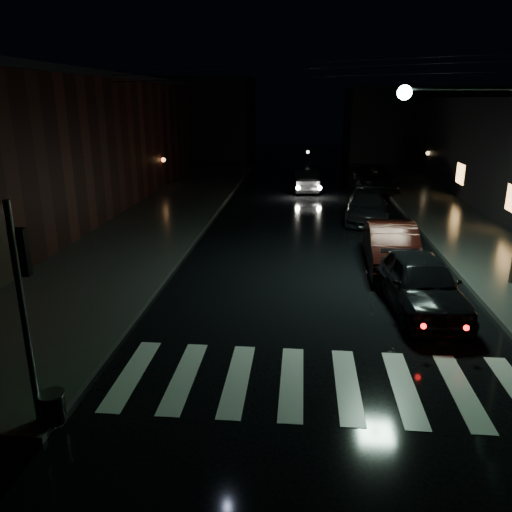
% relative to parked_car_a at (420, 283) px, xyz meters
% --- Properties ---
extents(ground, '(120.00, 120.00, 0.00)m').
position_rel_parked_car_a_xyz_m(ground, '(-6.01, -4.85, -0.82)').
color(ground, black).
rests_on(ground, ground).
extents(sidewalk_left, '(6.00, 44.00, 0.15)m').
position_rel_parked_car_a_xyz_m(sidewalk_left, '(-11.01, 9.15, -0.74)').
color(sidewalk_left, '#282826').
rests_on(sidewalk_left, ground).
extents(sidewalk_right, '(4.00, 44.00, 0.15)m').
position_rel_parked_car_a_xyz_m(sidewalk_right, '(3.99, 9.15, -0.74)').
color(sidewalk_right, '#282826').
rests_on(sidewalk_right, ground).
extents(building_left, '(10.00, 36.00, 7.00)m').
position_rel_parked_car_a_xyz_m(building_left, '(-18.01, 11.15, 2.68)').
color(building_left, black).
rests_on(building_left, ground).
extents(building_far_left, '(14.00, 10.00, 8.00)m').
position_rel_parked_car_a_xyz_m(building_far_left, '(-16.01, 40.15, 3.18)').
color(building_far_left, black).
rests_on(building_far_left, ground).
extents(building_far_right, '(14.00, 10.00, 7.00)m').
position_rel_parked_car_a_xyz_m(building_far_right, '(7.99, 40.15, 2.68)').
color(building_far_right, black).
rests_on(building_far_right, ground).
extents(crosswalk, '(9.00, 3.00, 0.01)m').
position_rel_parked_car_a_xyz_m(crosswalk, '(-3.01, -4.35, -0.81)').
color(crosswalk, beige).
rests_on(crosswalk, ground).
extents(signal_pole_corner, '(0.68, 0.61, 4.20)m').
position_rel_parked_car_a_xyz_m(signal_pole_corner, '(-8.16, -6.31, 0.72)').
color(signal_pole_corner, slate).
rests_on(signal_pole_corner, ground).
extents(utility_pole, '(4.92, 0.44, 8.00)m').
position_rel_parked_car_a_xyz_m(utility_pole, '(2.82, 2.15, 3.78)').
color(utility_pole, black).
rests_on(utility_pole, ground).
extents(parked_car_a, '(2.31, 4.93, 1.63)m').
position_rel_parked_car_a_xyz_m(parked_car_a, '(0.00, 0.00, 0.00)').
color(parked_car_a, black).
rests_on(parked_car_a, ground).
extents(parked_car_b, '(1.91, 4.98, 1.62)m').
position_rel_parked_car_a_xyz_m(parked_car_b, '(-0.21, 3.71, -0.01)').
color(parked_car_b, black).
rests_on(parked_car_b, ground).
extents(parked_car_c, '(2.61, 5.24, 1.46)m').
position_rel_parked_car_a_xyz_m(parked_car_c, '(-0.21, 11.21, -0.09)').
color(parked_car_c, black).
rests_on(parked_car_c, ground).
extents(parked_car_d, '(2.78, 5.96, 1.65)m').
position_rel_parked_car_a_xyz_m(parked_car_d, '(1.33, 19.90, 0.01)').
color(parked_car_d, black).
rests_on(parked_car_d, ground).
extents(oncoming_car, '(1.96, 4.55, 1.46)m').
position_rel_parked_car_a_xyz_m(oncoming_car, '(-3.32, 19.40, -0.09)').
color(oncoming_car, black).
rests_on(oncoming_car, ground).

